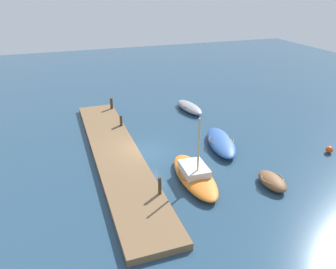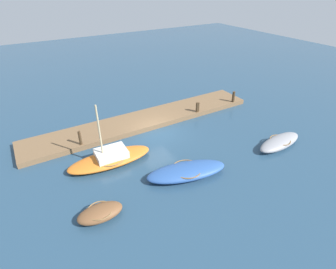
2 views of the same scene
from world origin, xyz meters
name	(u,v)px [view 1 (image 1 of 2)]	position (x,y,z in m)	size (l,w,h in m)	color
ground_plane	(145,153)	(0.00, 0.00, 0.00)	(84.00, 84.00, 0.00)	navy
dock_platform	(117,155)	(0.00, -2.13, 0.21)	(20.39, 3.21, 0.41)	brown
dinghy_brown	(272,181)	(6.80, 6.23, 0.34)	(2.48, 1.45, 0.66)	brown
rowboat_grey	(189,107)	(-6.97, 6.47, 0.36)	(4.34, 1.80, 0.70)	#939399
motorboat_blue	(221,142)	(0.96, 5.75, 0.37)	(5.51, 3.06, 0.72)	#2D569E
sailboat_orange	(195,175)	(4.64, 1.94, 0.41)	(5.82, 2.29, 4.45)	orange
mooring_post_west	(111,103)	(-8.97, -0.78, 0.93)	(0.26, 0.26, 1.04)	#47331E
mooring_post_mid_west	(121,120)	(-4.75, -0.78, 0.84)	(0.19, 0.19, 0.86)	#47331E
mooring_post_mid_east	(121,121)	(-4.60, -0.78, 0.87)	(0.21, 0.21, 0.91)	#47331E
mooring_post_east	(160,186)	(5.87, -0.78, 0.96)	(0.20, 0.20, 1.09)	#47331E
marker_buoy	(329,150)	(4.55, 12.81, 0.26)	(0.52, 0.52, 0.52)	#E54C19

